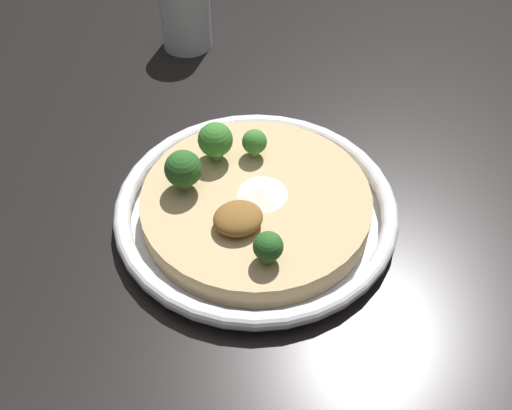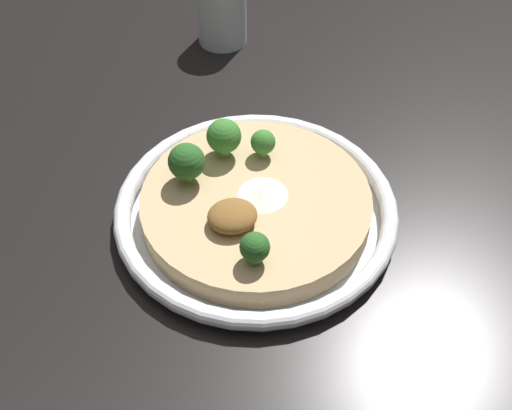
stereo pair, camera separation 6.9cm
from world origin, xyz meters
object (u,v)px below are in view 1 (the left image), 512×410
broccoli_left (183,169)px  broccoli_front_left (268,247)px  broccoli_back_left (215,140)px  broccoli_back (254,142)px  drinking_glass (185,14)px  risotto_bowl (256,208)px

broccoli_left → broccoli_front_left: 0.13m
broccoli_back_left → broccoli_front_left: (-0.00, -0.16, -0.01)m
broccoli_back → drinking_glass: drinking_glass is taller
broccoli_front_left → drinking_glass: (0.06, 0.43, -0.00)m
broccoli_back → drinking_glass: bearing=87.6°
broccoli_front_left → risotto_bowl: bearing=75.6°
broccoli_back → broccoli_front_left: bearing=-107.0°
broccoli_left → broccoli_back_left: 0.06m
risotto_bowl → broccoli_left: 0.09m
risotto_bowl → broccoli_back: 0.07m
risotto_bowl → broccoli_front_left: (-0.02, -0.08, 0.04)m
broccoli_front_left → drinking_glass: bearing=82.6°
broccoli_back_left → broccoli_front_left: size_ratio=1.31×
broccoli_left → drinking_glass: bearing=72.0°
broccoli_back_left → broccoli_back: bearing=-15.6°
broccoli_back_left → broccoli_front_left: 0.16m
risotto_bowl → broccoli_back: (0.02, 0.06, 0.04)m
broccoli_back_left → risotto_bowl: bearing=-75.3°
broccoli_back → broccoli_back_left: (-0.04, 0.01, 0.01)m
broccoli_back → broccoli_left: broccoli_left is taller
risotto_bowl → broccoli_back_left: 0.09m
broccoli_back_left → drinking_glass: size_ratio=0.48×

